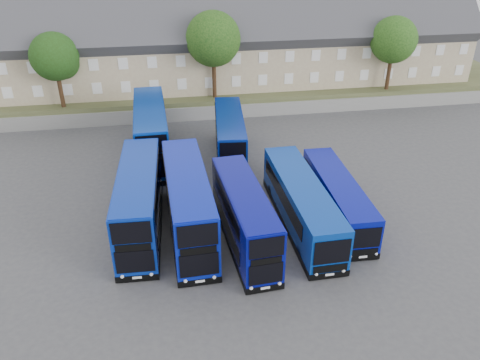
# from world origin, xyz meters

# --- Properties ---
(ground) EXTENTS (120.00, 120.00, 0.00)m
(ground) POSITION_xyz_m (0.00, 0.00, 0.00)
(ground) COLOR #404044
(ground) RESTS_ON ground
(retaining_wall) EXTENTS (70.00, 0.40, 1.50)m
(retaining_wall) POSITION_xyz_m (0.00, 24.00, 0.75)
(retaining_wall) COLOR slate
(retaining_wall) RESTS_ON ground
(earth_bank) EXTENTS (80.00, 20.00, 2.00)m
(earth_bank) POSITION_xyz_m (0.00, 34.00, 1.00)
(earth_bank) COLOR #454B2A
(earth_bank) RESTS_ON ground
(terrace_row) EXTENTS (60.00, 10.40, 11.20)m
(terrace_row) POSITION_xyz_m (3.00, 30.00, 6.60)
(terrace_row) COLOR tan
(terrace_row) RESTS_ON earth_bank
(dd_front_left) EXTENTS (3.07, 11.36, 4.48)m
(dd_front_left) POSITION_xyz_m (-5.76, 3.72, 2.20)
(dd_front_left) COLOR #08289C
(dd_front_left) RESTS_ON ground
(dd_front_mid) EXTENTS (2.98, 11.50, 4.54)m
(dd_front_mid) POSITION_xyz_m (-2.53, 2.85, 2.23)
(dd_front_mid) COLOR #091AA6
(dd_front_mid) RESTS_ON ground
(dd_front_right) EXTENTS (3.02, 10.33, 4.05)m
(dd_front_right) POSITION_xyz_m (0.97, 1.03, 1.99)
(dd_front_right) COLOR #070C80
(dd_front_right) RESTS_ON ground
(dd_rear_left) EXTENTS (3.01, 11.98, 4.74)m
(dd_rear_left) POSITION_xyz_m (-4.94, 15.57, 2.33)
(dd_rear_left) COLOR #0836A1
(dd_rear_left) RESTS_ON ground
(dd_rear_right) EXTENTS (3.43, 10.62, 4.15)m
(dd_rear_right) POSITION_xyz_m (1.92, 13.68, 2.04)
(dd_rear_right) COLOR navy
(dd_rear_right) RESTS_ON ground
(coach_east_a) EXTENTS (2.73, 12.19, 3.32)m
(coach_east_a) POSITION_xyz_m (5.27, 2.52, 1.63)
(coach_east_a) COLOR #08349C
(coach_east_a) RESTS_ON ground
(coach_east_b) EXTENTS (2.59, 10.93, 2.97)m
(coach_east_b) POSITION_xyz_m (8.14, 3.15, 1.45)
(coach_east_b) COLOR #080F92
(coach_east_b) RESTS_ON ground
(tree_west) EXTENTS (4.80, 4.80, 7.65)m
(tree_west) POSITION_xyz_m (-13.85, 25.10, 7.05)
(tree_west) COLOR #382314
(tree_west) RESTS_ON earth_bank
(tree_mid) EXTENTS (5.76, 5.76, 9.18)m
(tree_mid) POSITION_xyz_m (2.15, 25.60, 8.07)
(tree_mid) COLOR #382314
(tree_mid) RESTS_ON earth_bank
(tree_east) EXTENTS (5.12, 5.12, 8.16)m
(tree_east) POSITION_xyz_m (22.15, 25.10, 7.39)
(tree_east) COLOR #382314
(tree_east) RESTS_ON earth_bank
(tree_far) EXTENTS (5.44, 5.44, 8.67)m
(tree_far) POSITION_xyz_m (28.15, 32.10, 7.73)
(tree_far) COLOR #382314
(tree_far) RESTS_ON earth_bank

